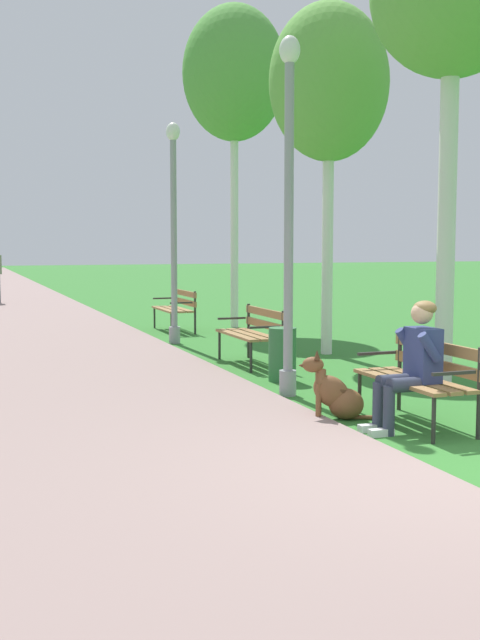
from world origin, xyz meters
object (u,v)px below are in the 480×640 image
Objects in this scene: park_bench_mid at (253,330)px; birch_tree_fourth at (234,74)px; dog_brown at (336,394)px; lamp_post_mid at (174,230)px; lamp_post_near at (289,213)px; person_seated_on_near_bench at (413,360)px; litter_bin at (282,354)px; park_bench_near at (421,374)px; birch_tree_third at (329,84)px; park_bench_far at (177,306)px.

park_bench_mid is 7.10m from birch_tree_fourth.
dog_brown is 0.20× the size of lamp_post_mid.
dog_brown is 2.31m from lamp_post_near.
park_bench_mid reaches higher than dog_brown.
litter_bin is at bearing 91.89° from person_seated_on_near_bench.
person_seated_on_near_bench is (-0.21, -0.19, 0.17)m from park_bench_near.
birch_tree_fourth is at bearing 75.19° from lamp_post_near.
person_seated_on_near_bench is 6.42m from birch_tree_third.
dog_brown is 10.29m from birch_tree_fourth.
litter_bin is at bearing 80.86° from dog_brown.
lamp_post_near is 1.06× the size of lamp_post_mid.
person_seated_on_near_bench is 0.30× the size of lamp_post_near.
park_bench_near is at bearing -85.13° from lamp_post_mid.
park_bench_near is at bearing -83.73° from litter_bin.
lamp_post_near is (-0.60, -7.11, 1.63)m from park_bench_far.
birch_tree_third reaches higher than park_bench_mid.
park_bench_far is 4.96m from birch_tree_fourth.
park_bench_near reaches higher than dog_brown.
birch_tree_fourth is (1.96, 7.43, 3.14)m from lamp_post_near.
dog_brown is 1.11× the size of litter_bin.
person_seated_on_near_bench reaches higher than dog_brown.
lamp_post_mid is (0.07, 6.51, 1.76)m from dog_brown.
birch_tree_fourth is (1.36, 0.32, 4.76)m from park_bench_far.
dog_brown is 6.75m from lamp_post_mid.
lamp_post_near reaches higher than dog_brown.
birch_tree_fourth is (-0.03, 4.38, 0.99)m from birch_tree_third.
person_seated_on_near_bench is (-0.18, -9.13, 0.17)m from park_bench_far.
park_bench_mid is 0.36× the size of lamp_post_near.
lamp_post_near is 5.18m from lamp_post_mid.
park_bench_far is (-0.03, 8.95, 0.00)m from park_bench_near.
lamp_post_near is (-0.47, -2.38, 1.63)m from park_bench_mid.
birch_tree_third is 4.49m from birch_tree_fourth.
park_bench_mid is at bearing -91.58° from park_bench_far.
park_bench_far is 8.47m from dog_brown.
park_bench_near is 10.51m from birch_tree_fourth.
park_bench_near is 8.95m from park_bench_far.
birch_tree_fourth is at bearing 13.27° from park_bench_far.
park_bench_near is 2.79m from litter_bin.
birch_tree_fourth is (1.54, 9.45, 4.60)m from person_seated_on_near_bench.
park_bench_near is 0.22× the size of birch_tree_fourth.
park_bench_mid is 3.76m from dog_brown.
lamp_post_near is (-0.63, 1.84, 1.63)m from park_bench_near.
lamp_post_mid is 4.57m from litter_bin.
litter_bin is at bearing 70.86° from lamp_post_near.
birch_tree_third is (1.39, -4.06, 3.77)m from park_bench_far.
dog_brown is (-0.67, 0.51, -0.25)m from park_bench_near.
birch_tree_fourth reaches higher than dog_brown.
person_seated_on_near_bench is 2.53m from lamp_post_near.
park_bench_far is 7.31m from lamp_post_near.
birch_tree_third is at bearing 65.05° from dog_brown.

